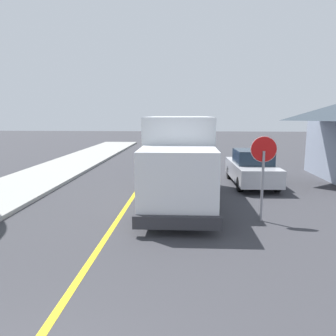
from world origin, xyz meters
name	(u,v)px	position (x,y,z in m)	size (l,w,h in m)	color
centre_line_yellow	(132,198)	(0.00, 10.00, 0.00)	(0.16, 56.00, 0.01)	gold
box_truck	(179,155)	(1.87, 9.76, 1.77)	(2.49, 7.21, 3.20)	silver
parked_car_near	(188,156)	(2.23, 16.88, 0.79)	(1.97, 4.47, 1.67)	#2D4793
parked_car_mid	(186,145)	(2.09, 24.12, 0.79)	(1.99, 4.48, 1.67)	#4C564C
parked_car_far	(185,138)	(1.94, 31.10, 0.79)	(1.98, 4.47, 1.67)	silver
parked_van_across	(252,168)	(5.20, 12.71, 0.79)	(1.94, 4.45, 1.67)	#B7B7BC
stop_sign	(263,162)	(4.49, 7.46, 1.86)	(0.80, 0.10, 2.65)	gray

